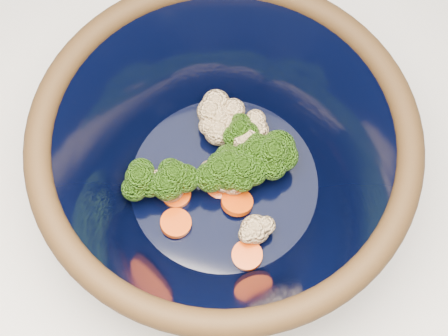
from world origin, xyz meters
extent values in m
cube|color=silver|center=(0.00, 0.00, 0.45)|extent=(1.20, 1.20, 0.90)
cylinder|color=black|center=(-0.08, 0.04, 0.91)|extent=(0.20, 0.20, 0.01)
torus|color=black|center=(-0.08, 0.04, 1.03)|extent=(0.33, 0.33, 0.02)
cylinder|color=black|center=(-0.08, 0.04, 0.93)|extent=(0.19, 0.19, 0.00)
cylinder|color=#608442|center=(-0.04, 0.06, 0.94)|extent=(0.01, 0.01, 0.02)
ellipsoid|color=#356413|center=(-0.04, 0.06, 0.97)|extent=(0.04, 0.04, 0.04)
cylinder|color=#608442|center=(-0.08, 0.04, 0.94)|extent=(0.01, 0.01, 0.02)
ellipsoid|color=#356413|center=(-0.08, 0.04, 0.96)|extent=(0.04, 0.04, 0.03)
cylinder|color=#608442|center=(-0.08, 0.08, 0.94)|extent=(0.01, 0.01, 0.02)
ellipsoid|color=#356413|center=(-0.08, 0.08, 0.96)|extent=(0.03, 0.03, 0.03)
cylinder|color=#608442|center=(-0.16, 0.00, 0.94)|extent=(0.01, 0.01, 0.02)
ellipsoid|color=#356413|center=(-0.16, 0.00, 0.97)|extent=(0.04, 0.04, 0.04)
cylinder|color=#608442|center=(-0.09, 0.03, 0.94)|extent=(0.01, 0.01, 0.02)
ellipsoid|color=#356413|center=(-0.09, 0.03, 0.97)|extent=(0.04, 0.04, 0.03)
cylinder|color=#608442|center=(-0.07, 0.04, 0.94)|extent=(0.01, 0.01, 0.02)
ellipsoid|color=#356413|center=(-0.07, 0.04, 0.96)|extent=(0.04, 0.04, 0.03)
cylinder|color=#608442|center=(-0.06, 0.06, 0.94)|extent=(0.01, 0.01, 0.02)
ellipsoid|color=#356413|center=(-0.06, 0.06, 0.96)|extent=(0.04, 0.04, 0.03)
cylinder|color=#608442|center=(-0.13, 0.02, 0.94)|extent=(0.01, 0.01, 0.02)
ellipsoid|color=#356413|center=(-0.13, 0.02, 0.97)|extent=(0.04, 0.04, 0.04)
sphere|color=beige|center=(-0.13, 0.01, 0.95)|extent=(0.03, 0.03, 0.03)
sphere|color=beige|center=(-0.09, 0.03, 0.95)|extent=(0.03, 0.03, 0.03)
sphere|color=beige|center=(-0.07, 0.09, 0.95)|extent=(0.03, 0.03, 0.03)
sphere|color=beige|center=(-0.10, 0.08, 0.95)|extent=(0.03, 0.03, 0.03)
sphere|color=beige|center=(-0.10, 0.10, 0.95)|extent=(0.03, 0.03, 0.03)
sphere|color=beige|center=(-0.08, 0.08, 0.95)|extent=(0.03, 0.03, 0.03)
sphere|color=beige|center=(-0.04, -0.01, 0.95)|extent=(0.03, 0.03, 0.03)
sphere|color=beige|center=(-0.07, 0.04, 0.95)|extent=(0.03, 0.03, 0.03)
cylinder|color=#E8410A|center=(-0.06, 0.07, 0.94)|extent=(0.02, 0.02, 0.01)
cylinder|color=#E8410A|center=(-0.12, -0.02, 0.94)|extent=(0.03, 0.03, 0.01)
cylinder|color=#E8410A|center=(-0.07, 0.02, 0.94)|extent=(0.03, 0.03, 0.01)
cylinder|color=#E8410A|center=(-0.12, 0.01, 0.94)|extent=(0.03, 0.03, 0.01)
cylinder|color=#E8410A|center=(-0.04, -0.03, 0.94)|extent=(0.03, 0.03, 0.01)
cylinder|color=#E8410A|center=(-0.09, 0.03, 0.94)|extent=(0.03, 0.03, 0.01)
camera|label=1|loc=(-0.02, -0.18, 1.50)|focal=50.00mm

